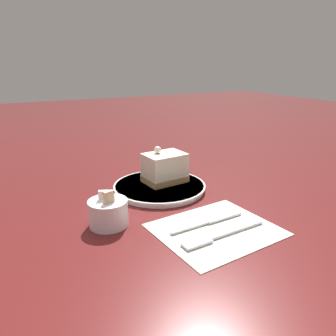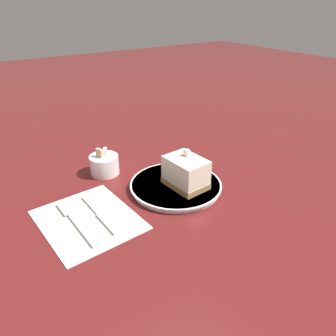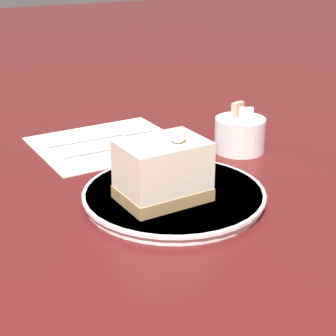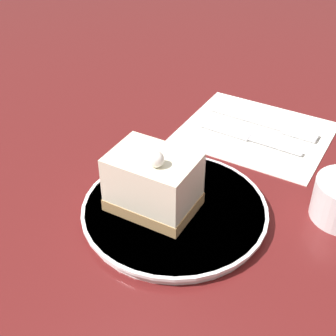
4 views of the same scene
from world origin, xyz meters
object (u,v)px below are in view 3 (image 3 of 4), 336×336
cake_slice (163,171)px  knife (105,148)px  sugar_bowl (240,134)px  fork (110,135)px  plate (174,195)px

cake_slice → knife: (-0.21, 0.01, -0.04)m
sugar_bowl → knife: bearing=-115.7°
fork → plate: bearing=-5.4°
plate → knife: plate is taller
cake_slice → fork: bearing=167.7°
fork → knife: (0.05, -0.03, 0.00)m
knife → sugar_bowl: size_ratio=2.19×
knife → sugar_bowl: 0.20m
fork → knife: size_ratio=1.08×
plate → knife: 0.20m
cake_slice → knife: cake_slice is taller
cake_slice → sugar_bowl: 0.22m
knife → sugar_bowl: sugar_bowl is taller
cake_slice → fork: (-0.26, 0.03, -0.04)m
plate → sugar_bowl: (-0.11, 0.16, 0.02)m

